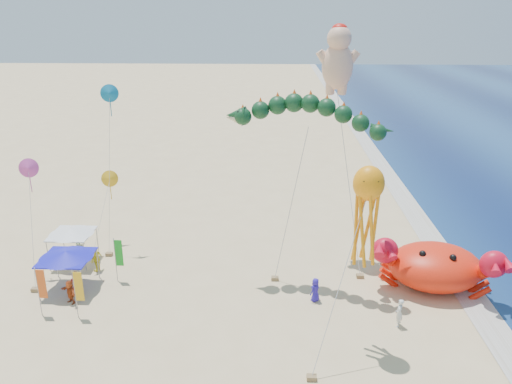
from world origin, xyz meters
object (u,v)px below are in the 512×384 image
(crab_inflatable, at_px, (436,266))
(octopus_kite, at_px, (366,209))
(cherub_kite, at_px, (338,58))
(dragon_kite, at_px, (306,120))
(canopy_white, at_px, (71,231))
(canopy_blue, at_px, (66,255))

(crab_inflatable, distance_m, octopus_kite, 10.57)
(crab_inflatable, distance_m, cherub_kite, 15.49)
(crab_inflatable, relative_size, dragon_kite, 0.68)
(crab_inflatable, height_order, octopus_kite, octopus_kite)
(cherub_kite, relative_size, canopy_white, 5.26)
(dragon_kite, height_order, octopus_kite, dragon_kite)
(dragon_kite, height_order, canopy_white, dragon_kite)
(octopus_kite, bearing_deg, dragon_kite, 111.98)
(cherub_kite, bearing_deg, canopy_blue, -158.59)
(octopus_kite, bearing_deg, canopy_white, 156.13)
(dragon_kite, distance_m, cherub_kite, 6.38)
(canopy_blue, xyz_separation_m, canopy_white, (-1.13, 3.70, -0.00))
(octopus_kite, relative_size, canopy_white, 3.21)
(dragon_kite, bearing_deg, crab_inflatable, -6.06)
(canopy_blue, distance_m, canopy_white, 3.87)
(octopus_kite, xyz_separation_m, canopy_blue, (-18.26, 4.88, -5.46))
(crab_inflatable, xyz_separation_m, octopus_kite, (-5.99, -6.01, 6.31))
(octopus_kite, bearing_deg, cherub_kite, 92.24)
(crab_inflatable, bearing_deg, canopy_blue, -177.34)
(crab_inflatable, xyz_separation_m, canopy_white, (-25.38, 2.57, 0.85))
(canopy_blue, height_order, canopy_white, same)
(dragon_kite, xyz_separation_m, octopus_kite, (2.80, -6.94, -3.17))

